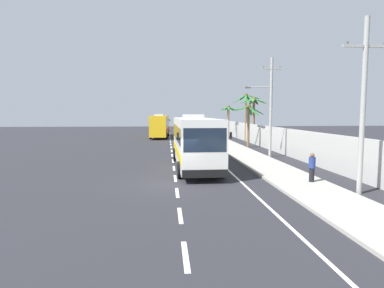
# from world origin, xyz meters

# --- Properties ---
(ground_plane) EXTENTS (160.00, 160.00, 0.00)m
(ground_plane) POSITION_xyz_m (0.00, 0.00, 0.00)
(ground_plane) COLOR #28282D
(sidewalk_kerb) EXTENTS (3.20, 90.00, 0.14)m
(sidewalk_kerb) POSITION_xyz_m (6.80, 10.00, 0.07)
(sidewalk_kerb) COLOR #A8A399
(sidewalk_kerb) RESTS_ON ground
(lane_markings) EXTENTS (3.87, 71.00, 0.01)m
(lane_markings) POSITION_xyz_m (2.25, 14.69, 0.00)
(lane_markings) COLOR white
(lane_markings) RESTS_ON ground
(boundary_wall) EXTENTS (0.24, 60.00, 2.50)m
(boundary_wall) POSITION_xyz_m (10.60, 14.00, 1.25)
(boundary_wall) COLOR #B2B2AD
(boundary_wall) RESTS_ON ground
(coach_bus_foreground) EXTENTS (3.10, 11.48, 3.82)m
(coach_bus_foreground) POSITION_xyz_m (1.51, 5.53, 1.99)
(coach_bus_foreground) COLOR silver
(coach_bus_foreground) RESTS_ON ground
(coach_bus_far_lane) EXTENTS (3.24, 12.10, 3.77)m
(coach_bus_far_lane) POSITION_xyz_m (-1.58, 35.46, 1.96)
(coach_bus_far_lane) COLOR gold
(coach_bus_far_lane) RESTS_ON ground
(motorcycle_beside_bus) EXTENTS (0.56, 1.96, 1.58)m
(motorcycle_beside_bus) POSITION_xyz_m (4.45, 13.88, 0.65)
(motorcycle_beside_bus) COLOR black
(motorcycle_beside_bus) RESTS_ON ground
(pedestrian_near_kerb) EXTENTS (0.36, 0.36, 1.59)m
(pedestrian_near_kerb) POSITION_xyz_m (7.45, -0.61, 0.97)
(pedestrian_near_kerb) COLOR black
(pedestrian_near_kerb) RESTS_ON sidewalk_kerb
(utility_pole_nearest) EXTENTS (2.26, 0.24, 8.38)m
(utility_pole_nearest) POSITION_xyz_m (8.82, -2.86, 4.38)
(utility_pole_nearest) COLOR #9E9E99
(utility_pole_nearest) RESTS_ON ground
(utility_pole_mid) EXTENTS (3.23, 0.24, 8.71)m
(utility_pole_mid) POSITION_xyz_m (8.55, 10.46, 4.63)
(utility_pole_mid) COLOR #9E9E99
(utility_pole_mid) RESTS_ON ground
(palm_nearest) EXTENTS (3.69, 3.50, 4.94)m
(palm_nearest) POSITION_xyz_m (8.83, 19.10, 3.50)
(palm_nearest) COLOR brown
(palm_nearest) RESTS_ON ground
(palm_second) EXTENTS (4.04, 4.04, 6.67)m
(palm_second) POSITION_xyz_m (10.50, 27.21, 5.17)
(palm_second) COLOR brown
(palm_second) RESTS_ON ground
(palm_third) EXTENTS (3.58, 3.53, 6.05)m
(palm_third) POSITION_xyz_m (10.89, 24.57, 4.32)
(palm_third) COLOR brown
(palm_third) RESTS_ON ground
(palm_fourth) EXTENTS (2.59, 2.74, 5.13)m
(palm_fourth) POSITION_xyz_m (8.95, 32.02, 3.63)
(palm_fourth) COLOR brown
(palm_fourth) RESTS_ON ground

